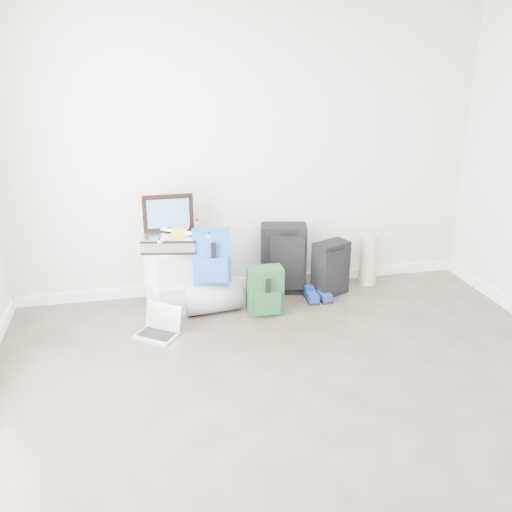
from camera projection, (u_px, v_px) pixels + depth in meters
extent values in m
plane|color=#332B25|center=(334.00, 450.00, 3.24)|extent=(5.00, 5.00, 0.00)
cube|color=silver|center=(248.00, 154.00, 5.06)|extent=(4.50, 0.02, 2.70)
cube|color=white|center=(249.00, 282.00, 5.50)|extent=(4.50, 0.02, 0.10)
cube|color=silver|center=(174.00, 297.00, 4.96)|extent=(0.49, 0.44, 0.26)
cube|color=silver|center=(173.00, 282.00, 4.91)|extent=(0.52, 0.47, 0.04)
cube|color=silver|center=(172.00, 267.00, 4.86)|extent=(0.49, 0.44, 0.26)
cube|color=silver|center=(171.00, 251.00, 4.80)|extent=(0.52, 0.47, 0.04)
cube|color=#B2B2B7|center=(170.00, 242.00, 4.77)|extent=(0.52, 0.42, 0.13)
cube|color=black|center=(168.00, 213.00, 4.78)|extent=(0.45, 0.03, 0.33)
cube|color=#245392|center=(168.00, 214.00, 4.77)|extent=(0.37, 0.01, 0.26)
cube|color=yellow|center=(179.00, 231.00, 4.74)|extent=(0.13, 0.13, 0.06)
cube|color=white|center=(189.00, 227.00, 4.87)|extent=(0.21, 0.26, 0.02)
cube|color=white|center=(164.00, 229.00, 4.80)|extent=(0.26, 0.21, 0.02)
cube|color=white|center=(169.00, 237.00, 4.61)|extent=(0.21, 0.26, 0.02)
cube|color=white|center=(195.00, 234.00, 4.68)|extent=(0.26, 0.21, 0.02)
cylinder|color=gray|center=(213.00, 296.00, 4.94)|extent=(0.54, 0.37, 0.31)
cube|color=#174497|center=(212.00, 256.00, 4.79)|extent=(0.36, 0.24, 0.47)
cube|color=#174497|center=(214.00, 269.00, 4.71)|extent=(0.25, 0.10, 0.22)
cube|color=black|center=(283.00, 258.00, 5.32)|extent=(0.49, 0.35, 0.68)
cube|color=black|center=(287.00, 263.00, 5.19)|extent=(0.33, 0.11, 0.55)
cube|color=black|center=(288.00, 232.00, 5.09)|extent=(0.13, 0.06, 0.03)
cube|color=#163D1C|center=(265.00, 290.00, 4.89)|extent=(0.32, 0.19, 0.44)
cube|color=#163D1C|center=(268.00, 303.00, 4.82)|extent=(0.23, 0.07, 0.21)
cube|color=black|center=(331.00, 268.00, 5.27)|extent=(0.39, 0.31, 0.53)
cube|color=black|center=(335.00, 272.00, 5.17)|extent=(0.25, 0.13, 0.43)
cube|color=black|center=(336.00, 248.00, 5.09)|extent=(0.12, 0.07, 0.02)
cube|color=black|center=(311.00, 299.00, 5.21)|extent=(0.11, 0.26, 0.02)
cube|color=navy|center=(311.00, 295.00, 5.20)|extent=(0.10, 0.25, 0.06)
cube|color=black|center=(322.00, 298.00, 5.23)|extent=(0.13, 0.27, 0.02)
cube|color=navy|center=(323.00, 294.00, 5.22)|extent=(0.13, 0.26, 0.06)
cylinder|color=tan|center=(369.00, 259.00, 5.51)|extent=(0.17, 0.17, 0.53)
cube|color=silver|center=(157.00, 335.00, 4.55)|extent=(0.42, 0.39, 0.02)
cube|color=black|center=(156.00, 334.00, 4.54)|extent=(0.33, 0.30, 0.00)
cube|color=black|center=(163.00, 316.00, 4.61)|extent=(0.28, 0.21, 0.23)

